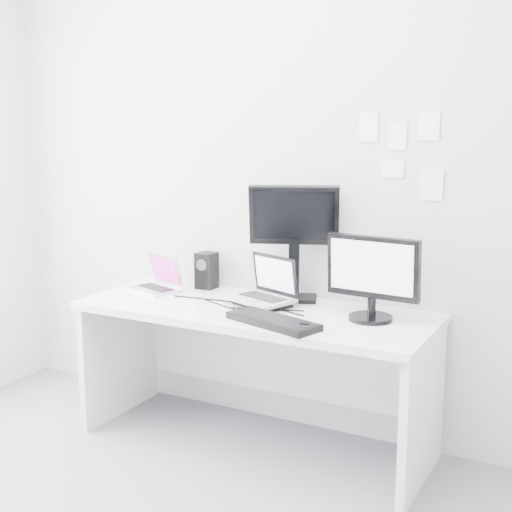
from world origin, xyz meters
name	(u,v)px	position (x,y,z in m)	size (l,w,h in m)	color
back_wall	(286,179)	(0.00, 1.60, 1.35)	(3.60, 3.60, 0.00)	#BCBEC1
desk	(254,377)	(0.00, 1.25, 0.36)	(1.80, 0.70, 0.73)	white
macbook	(154,273)	(-0.66, 1.30, 0.83)	(0.28, 0.21, 0.21)	silver
speaker	(207,270)	(-0.44, 1.50, 0.83)	(0.10, 0.10, 0.20)	black
dell_laptop	(261,281)	(0.01, 1.30, 0.86)	(0.31, 0.24, 0.26)	#A4A7AB
rear_monitor	(294,241)	(0.10, 1.49, 1.04)	(0.46, 0.16, 0.62)	black
samsung_monitor	(372,277)	(0.59, 1.31, 0.94)	(0.45, 0.21, 0.41)	black
keyboard	(273,321)	(0.22, 1.03, 0.75)	(0.46, 0.17, 0.03)	black
mouse	(304,327)	(0.38, 1.01, 0.75)	(0.11, 0.07, 0.04)	black
wall_note_0	(368,127)	(0.45, 1.59, 1.62)	(0.10, 0.00, 0.14)	white
wall_note_1	(398,136)	(0.60, 1.59, 1.58)	(0.09, 0.00, 0.13)	white
wall_note_2	(429,126)	(0.75, 1.59, 1.63)	(0.10, 0.00, 0.14)	white
wall_note_3	(392,169)	(0.58, 1.59, 1.42)	(0.11, 0.00, 0.08)	white
wall_note_4	(431,185)	(0.77, 1.59, 1.35)	(0.11, 0.00, 0.15)	white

